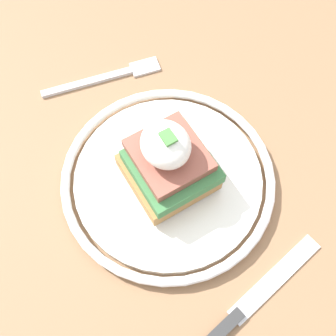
# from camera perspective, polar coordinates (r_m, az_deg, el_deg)

# --- Properties ---
(ground_plane) EXTENTS (6.00, 6.00, 0.00)m
(ground_plane) POSITION_cam_1_polar(r_m,az_deg,el_deg) (1.20, -2.02, -16.53)
(ground_plane) COLOR #B2ADA3
(dining_table) EXTENTS (0.89, 0.80, 0.75)m
(dining_table) POSITION_cam_1_polar(r_m,az_deg,el_deg) (0.60, -3.95, -6.81)
(dining_table) COLOR #846042
(dining_table) RESTS_ON ground_plane
(plate) EXTENTS (0.24, 0.24, 0.02)m
(plate) POSITION_cam_1_polar(r_m,az_deg,el_deg) (0.47, 0.00, -1.44)
(plate) COLOR silver
(plate) RESTS_ON dining_table
(sandwich) EXTENTS (0.09, 0.08, 0.09)m
(sandwich) POSITION_cam_1_polar(r_m,az_deg,el_deg) (0.43, 0.08, 0.81)
(sandwich) COLOR #9E703D
(sandwich) RESTS_ON plate
(fork) EXTENTS (0.05, 0.15, 0.00)m
(fork) POSITION_cam_1_polar(r_m,az_deg,el_deg) (0.55, -8.16, 12.12)
(fork) COLOR silver
(fork) RESTS_ON dining_table
(knife) EXTENTS (0.05, 0.19, 0.01)m
(knife) POSITION_cam_1_polar(r_m,az_deg,el_deg) (0.44, 9.48, -18.97)
(knife) COLOR #2D2D2D
(knife) RESTS_ON dining_table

